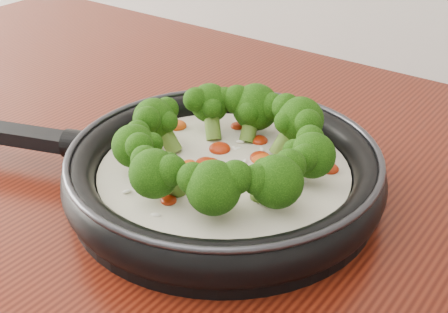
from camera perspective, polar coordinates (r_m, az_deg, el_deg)
The scene contains 1 object.
skillet at distance 0.64m, azimuth -0.16°, elevation -1.04°, with size 0.56×0.44×0.10m.
Camera 1 is at (0.36, 0.59, 1.26)m, focal length 47.94 mm.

